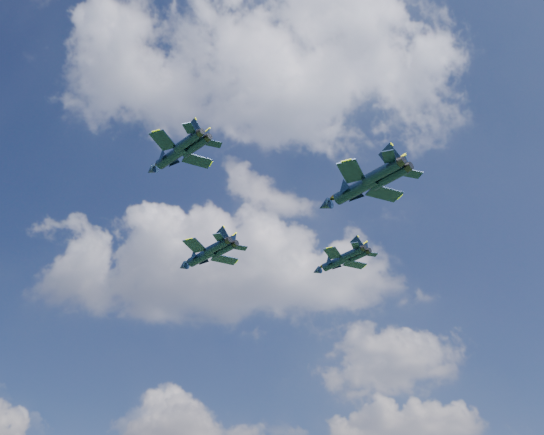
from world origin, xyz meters
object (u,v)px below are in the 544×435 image
at_px(jet_left, 171,157).
at_px(jet_right, 335,263).
at_px(jet_lead, 201,257).
at_px(jet_slot, 353,190).

bearing_deg(jet_left, jet_right, -0.79).
height_order(jet_lead, jet_slot, jet_lead).
bearing_deg(jet_slot, jet_lead, 94.83).
xyz_separation_m(jet_left, jet_right, (24.58, 28.70, -2.80)).
bearing_deg(jet_lead, jet_slot, -86.79).
bearing_deg(jet_left, jet_slot, -38.35).
xyz_separation_m(jet_lead, jet_left, (-0.53, -25.50, 2.58)).
distance_m(jet_right, jet_slot, 23.18).
height_order(jet_left, jet_right, jet_left).
bearing_deg(jet_slot, jet_right, 47.39).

